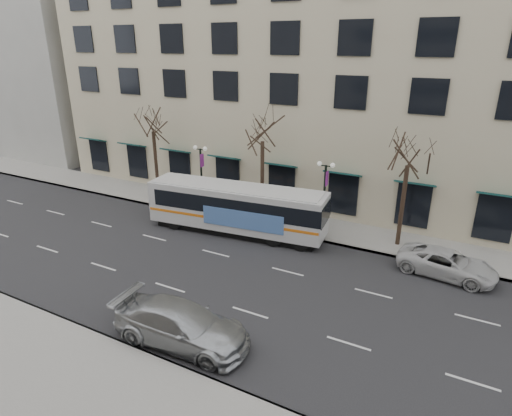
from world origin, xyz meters
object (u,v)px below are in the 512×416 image
Objects in this scene: tree_far_left at (152,120)px; lamp_post_right at (324,195)px; white_pickup at (447,263)px; tree_far_mid at (263,128)px; silver_car at (181,325)px; lamp_post_left at (201,175)px; tree_far_right at (410,150)px; city_bus at (238,208)px.

lamp_post_right is (15.01, -0.60, -3.75)m from tree_far_left.
tree_far_mid is at bearing 85.88° from white_pickup.
silver_car is 1.17× the size of white_pickup.
lamp_post_right is (10.00, 0.00, 0.00)m from lamp_post_left.
tree_far_left reaches higher than white_pickup.
white_pickup is at bearing -6.28° from lamp_post_left.
tree_far_left is 15.48m from lamp_post_right.
tree_far_mid is 1.64× the size of lamp_post_right.
tree_far_left reaches higher than tree_far_right.
white_pickup is (8.17, -2.00, -2.20)m from lamp_post_right.
white_pickup is at bearing -39.26° from tree_far_right.
city_bus is 12.09m from silver_car.
tree_far_mid is 1.59× the size of white_pickup.
tree_far_mid is 1.64× the size of lamp_post_left.
tree_far_left is 20.00m from tree_far_right.
silver_car is 15.38m from white_pickup.
city_bus is at bearing 14.59° from silver_car.
silver_car is at bearing -78.08° from city_bus.
silver_car is at bearing -47.20° from tree_far_left.
lamp_post_right reaches higher than city_bus.
tree_far_mid is 1.06× the size of tree_far_right.
tree_far_left is 24.07m from white_pickup.
lamp_post_left is 16.30m from silver_car.
tree_far_mid is 0.67× the size of city_bus.
tree_far_mid reaches higher than city_bus.
lamp_post_right is 8.70m from white_pickup.
lamp_post_right is at bearing 17.64° from city_bus.
white_pickup is at bearing -11.16° from tree_far_mid.
silver_car is at bearing 147.41° from white_pickup.
tree_far_right reaches higher than lamp_post_right.
lamp_post_left is at bearing 27.54° from silver_car.
tree_far_mid is 1.36× the size of silver_car.
silver_car is (13.37, -14.44, -5.78)m from tree_far_left.
city_bus is at bearing -97.41° from tree_far_mid.
tree_far_mid is at bearing 9.55° from silver_car.
lamp_post_left reaches higher than white_pickup.
tree_far_mid is 16.00m from silver_car.
tree_far_left is at bearing 177.71° from lamp_post_right.
lamp_post_right is 14.09m from silver_car.
tree_far_mid reaches higher than lamp_post_right.
tree_far_left is at bearing 90.64° from white_pickup.
city_bus is at bearing -163.93° from tree_far_right.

